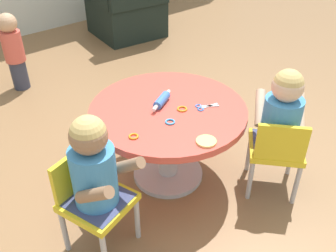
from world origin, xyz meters
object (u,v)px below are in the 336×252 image
(seated_child_right, at_px, (282,112))
(craft_scissors, at_px, (204,107))
(child_chair_right, at_px, (276,150))
(rolling_pin, at_px, (161,100))
(child_chair_left, at_px, (93,198))
(seated_child_left, at_px, (94,166))
(armchair_dark, at_px, (128,9))
(craft_table, at_px, (168,125))
(toddler_standing, at_px, (13,50))

(seated_child_right, distance_m, craft_scissors, 0.43)
(child_chair_right, relative_size, rolling_pin, 2.50)
(rolling_pin, height_order, craft_scissors, rolling_pin)
(child_chair_left, distance_m, rolling_pin, 0.69)
(child_chair_left, distance_m, seated_child_left, 0.23)
(child_chair_right, height_order, craft_scissors, child_chair_right)
(seated_child_right, height_order, armchair_dark, armchair_dark)
(craft_table, height_order, toddler_standing, toddler_standing)
(armchair_dark, distance_m, craft_scissors, 2.53)
(craft_table, xyz_separation_m, seated_child_left, (-0.60, -0.19, 0.14))
(craft_table, height_order, seated_child_right, seated_child_right)
(craft_table, relative_size, craft_scissors, 6.35)
(toddler_standing, relative_size, rolling_pin, 3.14)
(seated_child_right, bearing_deg, craft_scissors, 127.17)
(seated_child_right, bearing_deg, child_chair_right, -139.07)
(rolling_pin, bearing_deg, craft_scissors, -49.31)
(child_chair_left, xyz_separation_m, child_chair_right, (1.00, -0.35, 0.00))
(child_chair_right, bearing_deg, craft_scissors, 121.92)
(armchair_dark, bearing_deg, rolling_pin, -120.67)
(craft_table, relative_size, child_chair_right, 1.69)
(seated_child_right, relative_size, armchair_dark, 0.60)
(craft_table, xyz_separation_m, toddler_standing, (-0.24, 1.74, -0.03))
(craft_table, height_order, child_chair_right, child_chair_right)
(craft_table, xyz_separation_m, armchair_dark, (1.24, 2.15, -0.08))
(child_chair_left, bearing_deg, seated_child_left, -72.89)
(seated_child_left, xyz_separation_m, toddler_standing, (0.37, 1.93, -0.17))
(craft_table, distance_m, craft_scissors, 0.24)
(seated_child_right, bearing_deg, toddler_standing, 106.47)
(armchair_dark, bearing_deg, child_chair_left, -128.86)
(armchair_dark, relative_size, toddler_standing, 1.26)
(craft_table, distance_m, child_chair_left, 0.64)
(seated_child_right, distance_m, toddler_standing, 2.31)
(seated_child_left, relative_size, toddler_standing, 0.76)
(seated_child_left, bearing_deg, toddler_standing, 79.23)
(seated_child_left, distance_m, toddler_standing, 1.97)
(child_chair_right, height_order, rolling_pin, rolling_pin)
(child_chair_left, bearing_deg, craft_scissors, 1.62)
(armchair_dark, bearing_deg, craft_table, -119.98)
(craft_table, xyz_separation_m, craft_scissors, (0.16, -0.13, 0.12))
(craft_table, relative_size, rolling_pin, 4.22)
(child_chair_right, bearing_deg, armchair_dark, 72.18)
(seated_child_right, bearing_deg, craft_table, 131.40)
(craft_table, height_order, seated_child_left, seated_child_left)
(craft_table, bearing_deg, seated_child_left, -162.42)
(craft_scissors, bearing_deg, child_chair_right, -58.08)
(seated_child_left, xyz_separation_m, armchair_dark, (1.84, 2.34, -0.22))
(child_chair_left, distance_m, child_chair_right, 1.06)
(craft_table, distance_m, rolling_pin, 0.15)
(child_chair_right, distance_m, armchair_dark, 2.78)
(seated_child_right, bearing_deg, rolling_pin, 128.45)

